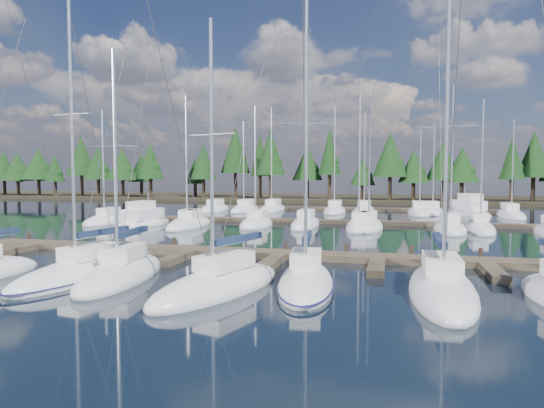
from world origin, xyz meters
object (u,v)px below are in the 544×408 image
(front_sailboat_2, at_px, (122,274))
(front_sailboat_3, at_px, (219,286))
(front_sailboat_4, at_px, (306,282))
(motor_yacht_left, at_px, (144,221))
(main_dock, at_px, (280,256))
(motor_yacht_right, at_px, (468,211))
(front_sailboat_5, at_px, (442,289))
(front_sailboat_1, at_px, (83,273))

(front_sailboat_2, distance_m, front_sailboat_3, 5.85)
(front_sailboat_4, bearing_deg, motor_yacht_left, 132.42)
(front_sailboat_4, bearing_deg, main_dock, 111.85)
(front_sailboat_2, bearing_deg, main_dock, 49.80)
(front_sailboat_3, height_order, motor_yacht_right, front_sailboat_3)
(motor_yacht_left, bearing_deg, front_sailboat_3, -54.80)
(front_sailboat_3, xyz_separation_m, front_sailboat_5, (9.75, 1.76, -0.00))
(front_sailboat_4, height_order, motor_yacht_right, front_sailboat_4)
(front_sailboat_3, distance_m, motor_yacht_left, 30.16)
(front_sailboat_5, bearing_deg, front_sailboat_3, -169.75)
(front_sailboat_2, bearing_deg, motor_yacht_right, 63.29)
(main_dock, relative_size, front_sailboat_5, 3.30)
(front_sailboat_1, height_order, front_sailboat_4, front_sailboat_1)
(front_sailboat_1, relative_size, front_sailboat_5, 1.13)
(main_dock, distance_m, front_sailboat_2, 10.04)
(front_sailboat_2, bearing_deg, front_sailboat_1, -170.50)
(front_sailboat_3, bearing_deg, motor_yacht_right, 69.82)
(front_sailboat_2, height_order, motor_yacht_left, front_sailboat_2)
(front_sailboat_2, xyz_separation_m, front_sailboat_4, (9.42, 0.34, 0.02))
(front_sailboat_3, bearing_deg, main_dock, 85.10)
(front_sailboat_4, xyz_separation_m, motor_yacht_left, (-21.09, 23.08, 0.18))
(main_dock, height_order, front_sailboat_3, front_sailboat_3)
(main_dock, height_order, front_sailboat_1, front_sailboat_1)
(front_sailboat_5, height_order, motor_yacht_right, front_sailboat_5)
(motor_yacht_left, distance_m, motor_yacht_right, 40.94)
(front_sailboat_1, distance_m, front_sailboat_5, 17.48)
(motor_yacht_left, bearing_deg, main_dock, -40.95)
(front_sailboat_3, xyz_separation_m, motor_yacht_right, (17.14, 46.65, 0.22))
(main_dock, relative_size, front_sailboat_2, 3.61)
(front_sailboat_3, bearing_deg, motor_yacht_left, 125.20)
(motor_yacht_left, bearing_deg, front_sailboat_1, -67.84)
(front_sailboat_2, xyz_separation_m, motor_yacht_right, (22.86, 45.42, 0.23))
(main_dock, height_order, motor_yacht_right, motor_yacht_right)
(front_sailboat_1, relative_size, front_sailboat_2, 1.23)
(front_sailboat_5, height_order, motor_yacht_left, front_sailboat_5)
(motor_yacht_right, bearing_deg, main_dock, -113.45)
(front_sailboat_1, xyz_separation_m, front_sailboat_2, (2.00, 0.33, -0.01))
(front_sailboat_2, relative_size, motor_yacht_right, 1.26)
(main_dock, distance_m, front_sailboat_4, 7.89)
(main_dock, height_order, front_sailboat_4, front_sailboat_4)
(front_sailboat_4, distance_m, motor_yacht_left, 31.26)
(front_sailboat_5, xyz_separation_m, motor_yacht_right, (7.40, 44.89, 0.23))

